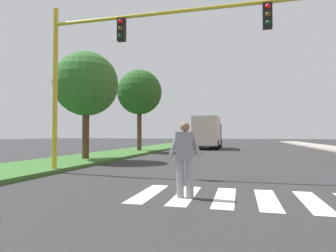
# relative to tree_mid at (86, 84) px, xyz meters

# --- Properties ---
(ground_plane) EXTENTS (140.00, 140.00, 0.00)m
(ground_plane) POSITION_rel_tree_mid_xyz_m (8.04, 14.36, -4.08)
(ground_plane) COLOR #2D2D30
(crosswalk) EXTENTS (4.95, 2.20, 0.01)m
(crosswalk) POSITION_rel_tree_mid_xyz_m (8.04, -7.04, -4.08)
(crosswalk) COLOR silver
(crosswalk) RESTS_ON ground_plane
(median_strip) EXTENTS (3.80, 64.00, 0.15)m
(median_strip) POSITION_rel_tree_mid_xyz_m (-0.37, 12.36, -4.01)
(median_strip) COLOR #386B2D
(median_strip) RESTS_ON ground_plane
(tree_mid) EXTENTS (3.40, 3.40, 5.66)m
(tree_mid) POSITION_rel_tree_mid_xyz_m (0.00, 0.00, 0.00)
(tree_mid) COLOR #4C3823
(tree_mid) RESTS_ON median_strip
(tree_far) EXTENTS (3.58, 3.58, 6.45)m
(tree_far) POSITION_rel_tree_mid_xyz_m (0.11, 8.00, 0.70)
(tree_far) COLOR #4C3823
(tree_far) RESTS_ON median_strip
(traffic_light_gantry) EXTENTS (8.98, 0.30, 6.00)m
(traffic_light_gantry) POSITION_rel_tree_mid_xyz_m (3.87, -4.33, 0.28)
(traffic_light_gantry) COLOR gold
(traffic_light_gantry) RESTS_ON median_strip
(pedestrian_performer) EXTENTS (0.75, 0.24, 1.69)m
(pedestrian_performer) POSITION_rel_tree_mid_xyz_m (6.73, -7.31, -3.15)
(pedestrian_performer) COLOR gray
(pedestrian_performer) RESTS_ON ground_plane
(sedan_midblock) EXTENTS (1.81, 4.37, 1.76)m
(sedan_midblock) POSITION_rel_tree_mid_xyz_m (4.49, 15.79, -3.27)
(sedan_midblock) COLOR silver
(sedan_midblock) RESTS_ON ground_plane
(truck_box_delivery) EXTENTS (2.40, 6.20, 3.10)m
(truck_box_delivery) POSITION_rel_tree_mid_xyz_m (4.83, 14.76, -2.45)
(truck_box_delivery) COLOR navy
(truck_box_delivery) RESTS_ON ground_plane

